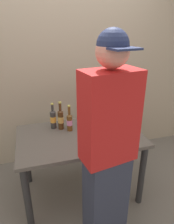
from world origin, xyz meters
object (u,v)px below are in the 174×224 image
at_px(laptop, 109,125).
at_px(person_figure, 107,157).
at_px(beer_bottle_amber, 61,119).
at_px(beer_bottle_dark, 53,119).
at_px(beer_bottle_brown, 70,121).

xyz_separation_m(laptop, person_figure, (-0.30, -0.69, 0.12)).
relative_size(laptop, person_figure, 0.20).
distance_m(beer_bottle_amber, person_figure, 0.88).
height_order(beer_bottle_dark, beer_bottle_brown, same).
distance_m(laptop, person_figure, 0.76).
xyz_separation_m(beer_bottle_amber, person_figure, (0.20, -0.86, 0.05)).
height_order(beer_bottle_amber, person_figure, person_figure).
bearing_deg(beer_bottle_amber, beer_bottle_dark, 151.02).
relative_size(beer_bottle_brown, person_figure, 0.16).
bearing_deg(laptop, beer_bottle_amber, 161.89).
bearing_deg(beer_bottle_dark, beer_bottle_brown, -33.23).
height_order(beer_bottle_amber, beer_bottle_dark, beer_bottle_amber).
height_order(laptop, beer_bottle_amber, beer_bottle_amber).
bearing_deg(person_figure, laptop, 66.46).
relative_size(laptop, beer_bottle_dark, 1.24).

